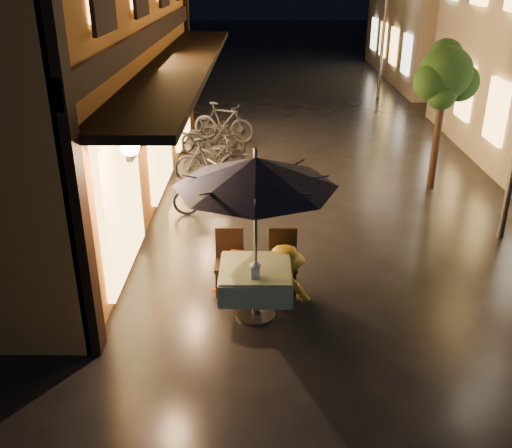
{
  "coord_description": "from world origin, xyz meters",
  "views": [
    {
      "loc": [
        -1.36,
        -7.37,
        4.55
      ],
      "look_at": [
        -1.42,
        0.03,
        1.15
      ],
      "focal_mm": 40.0,
      "sensor_mm": 36.0,
      "label": 1
    }
  ],
  "objects_px": {
    "person_orange": "(234,251)",
    "bicycle_0": "(213,194)",
    "patio_umbrella": "(256,172)",
    "cafe_table": "(256,279)",
    "table_lantern": "(255,268)",
    "person_yellow": "(285,248)"
  },
  "relations": [
    {
      "from": "patio_umbrella",
      "to": "table_lantern",
      "type": "relative_size",
      "value": 9.84
    },
    {
      "from": "person_orange",
      "to": "bicycle_0",
      "type": "distance_m",
      "value": 3.1
    },
    {
      "from": "table_lantern",
      "to": "person_orange",
      "type": "distance_m",
      "value": 0.94
    },
    {
      "from": "table_lantern",
      "to": "person_orange",
      "type": "relative_size",
      "value": 0.17
    },
    {
      "from": "patio_umbrella",
      "to": "table_lantern",
      "type": "bearing_deg",
      "value": -90.0
    },
    {
      "from": "person_orange",
      "to": "person_yellow",
      "type": "xyz_separation_m",
      "value": [
        0.74,
        -0.05,
        0.09
      ]
    },
    {
      "from": "bicycle_0",
      "to": "person_yellow",
      "type": "bearing_deg",
      "value": -164.63
    },
    {
      "from": "cafe_table",
      "to": "table_lantern",
      "type": "height_order",
      "value": "table_lantern"
    },
    {
      "from": "person_yellow",
      "to": "bicycle_0",
      "type": "xyz_separation_m",
      "value": [
        -1.28,
        3.09,
        -0.39
      ]
    },
    {
      "from": "cafe_table",
      "to": "person_yellow",
      "type": "distance_m",
      "value": 0.71
    },
    {
      "from": "bicycle_0",
      "to": "cafe_table",
      "type": "bearing_deg",
      "value": -173.71
    },
    {
      "from": "patio_umbrella",
      "to": "cafe_table",
      "type": "bearing_deg",
      "value": 180.0
    },
    {
      "from": "patio_umbrella",
      "to": "person_orange",
      "type": "height_order",
      "value": "patio_umbrella"
    },
    {
      "from": "person_orange",
      "to": "bicycle_0",
      "type": "height_order",
      "value": "person_orange"
    },
    {
      "from": "patio_umbrella",
      "to": "bicycle_0",
      "type": "xyz_separation_m",
      "value": [
        -0.86,
        3.61,
        -1.72
      ]
    },
    {
      "from": "cafe_table",
      "to": "person_orange",
      "type": "bearing_deg",
      "value": 119.52
    },
    {
      "from": "cafe_table",
      "to": "person_yellow",
      "type": "relative_size",
      "value": 0.61
    },
    {
      "from": "cafe_table",
      "to": "bicycle_0",
      "type": "bearing_deg",
      "value": 103.45
    },
    {
      "from": "patio_umbrella",
      "to": "person_orange",
      "type": "relative_size",
      "value": 1.7
    },
    {
      "from": "person_orange",
      "to": "person_yellow",
      "type": "relative_size",
      "value": 0.89
    },
    {
      "from": "table_lantern",
      "to": "person_orange",
      "type": "height_order",
      "value": "person_orange"
    },
    {
      "from": "cafe_table",
      "to": "bicycle_0",
      "type": "relative_size",
      "value": 0.62
    }
  ]
}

